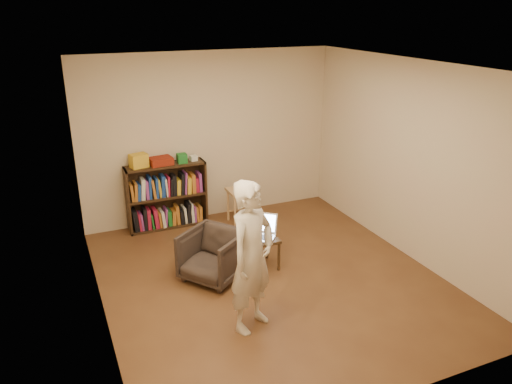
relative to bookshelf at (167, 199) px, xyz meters
name	(u,v)px	position (x,y,z in m)	size (l,w,h in m)	color
floor	(270,279)	(0.77, -2.09, -0.44)	(4.50, 4.50, 0.00)	#4F2D19
ceiling	(273,66)	(0.77, -2.09, 2.16)	(4.50, 4.50, 0.00)	silver
wall_back	(210,137)	(0.77, 0.16, 0.86)	(4.00, 4.00, 0.00)	beige
wall_left	(92,207)	(-1.23, -2.09, 0.86)	(4.50, 4.50, 0.00)	beige
wall_right	(409,161)	(2.77, -2.09, 0.86)	(4.50, 4.50, 0.00)	beige
bookshelf	(167,199)	(0.00, 0.00, 0.00)	(1.20, 0.30, 1.00)	black
box_yellow	(139,161)	(-0.37, 0.00, 0.66)	(0.24, 0.18, 0.20)	gold
red_cloth	(161,161)	(-0.05, 0.00, 0.62)	(0.33, 0.24, 0.11)	maroon
box_green	(182,158)	(0.26, -0.04, 0.63)	(0.14, 0.14, 0.14)	#1C6A25
box_white	(193,158)	(0.45, 0.00, 0.60)	(0.10, 0.10, 0.08)	silver
stool	(240,196)	(1.08, -0.33, 0.00)	(0.38, 0.38, 0.55)	tan
armchair	(213,255)	(0.13, -1.78, -0.12)	(0.67, 0.69, 0.63)	#322A21
side_table	(261,242)	(0.79, -1.75, -0.09)	(0.41, 0.41, 0.42)	#301F10
laptop	(261,232)	(0.81, -1.71, 0.04)	(0.52, 0.51, 0.27)	silver
person	(252,257)	(0.19, -2.88, 0.38)	(0.60, 0.39, 1.64)	beige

